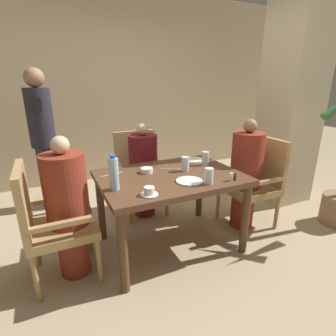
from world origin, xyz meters
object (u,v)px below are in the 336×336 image
object	(u,v)px
diner_in_left_chair	(68,207)
chair_right_side	(255,179)
glass_tall_near	(209,176)
glass_tall_mid	(205,158)
chair_far_side	(139,169)
glass_tall_far	(185,164)
teacup_with_saucer	(149,192)
chair_left_side	(49,220)
bowl_small	(147,170)
diner_in_right_chair	(246,174)
water_bottle	(114,174)
diner_in_far_chair	(144,170)
standing_host	(43,137)
plate_main_right	(193,160)
plate_main_left	(189,181)

from	to	relation	value
diner_in_left_chair	chair_right_side	size ratio (longest dim) A/B	1.21
glass_tall_near	glass_tall_mid	size ratio (longest dim) A/B	1.00
chair_far_side	glass_tall_far	world-z (taller)	chair_far_side
chair_right_side	teacup_with_saucer	size ratio (longest dim) A/B	7.29
chair_right_side	glass_tall_near	xyz separation A→B (m)	(-0.83, -0.33, 0.27)
chair_left_side	bowl_small	world-z (taller)	chair_left_side
diner_in_left_chair	glass_tall_far	xyz separation A→B (m)	(1.04, 0.04, 0.20)
chair_far_side	glass_tall_mid	distance (m)	0.89
diner_in_right_chair	water_bottle	size ratio (longest dim) A/B	4.21
bowl_small	water_bottle	xyz separation A→B (m)	(-0.36, -0.26, 0.11)
teacup_with_saucer	bowl_small	size ratio (longest dim) A/B	1.17
water_bottle	glass_tall_near	distance (m)	0.75
diner_in_far_chair	teacup_with_saucer	world-z (taller)	diner_in_far_chair
diner_in_right_chair	glass_tall_near	xyz separation A→B (m)	(-0.68, -0.33, 0.19)
water_bottle	glass_tall_mid	distance (m)	1.00
standing_host	bowl_small	bearing A→B (deg)	-56.87
diner_in_left_chair	chair_right_side	distance (m)	1.89
diner_in_left_chair	glass_tall_near	size ratio (longest dim) A/B	8.54
plate_main_right	water_bottle	size ratio (longest dim) A/B	0.80
chair_left_side	plate_main_left	xyz separation A→B (m)	(1.08, -0.22, 0.21)
plate_main_right	glass_tall_far	world-z (taller)	glass_tall_far
chair_far_side	chair_right_side	size ratio (longest dim) A/B	1.00
diner_in_right_chair	teacup_with_saucer	size ratio (longest dim) A/B	8.92
chair_right_side	standing_host	world-z (taller)	standing_host
plate_main_right	glass_tall_far	xyz separation A→B (m)	(-0.24, -0.26, 0.06)
chair_left_side	glass_tall_far	size ratio (longest dim) A/B	7.08
diner_in_right_chair	standing_host	bearing A→B (deg)	143.09
plate_main_right	chair_right_side	bearing A→B (deg)	-26.29
plate_main_left	diner_in_left_chair	bearing A→B (deg)	166.89
chair_right_side	plate_main_left	xyz separation A→B (m)	(-0.95, -0.22, 0.21)
chair_left_side	bowl_small	xyz separation A→B (m)	(0.85, 0.14, 0.23)
teacup_with_saucer	glass_tall_near	world-z (taller)	glass_tall_near
diner_in_far_chair	chair_right_side	bearing A→B (deg)	-34.45
chair_right_side	plate_main_right	world-z (taller)	chair_right_side
chair_right_side	glass_tall_mid	world-z (taller)	chair_right_side
standing_host	diner_in_left_chair	bearing A→B (deg)	-85.40
standing_host	diner_in_right_chair	bearing A→B (deg)	-36.91
diner_in_left_chair	bowl_small	distance (m)	0.73
glass_tall_near	glass_tall_far	bearing A→B (deg)	92.49
plate_main_left	glass_tall_mid	bearing A→B (deg)	41.88
water_bottle	glass_tall_mid	bearing A→B (deg)	13.35
standing_host	glass_tall_near	xyz separation A→B (m)	(1.17, -1.72, -0.10)
chair_left_side	chair_far_side	world-z (taller)	same
diner_in_right_chair	plate_main_left	size ratio (longest dim) A/B	5.28
water_bottle	chair_far_side	bearing A→B (deg)	61.10
standing_host	plate_main_right	bearing A→B (deg)	-38.11
diner_in_far_chair	bowl_small	bearing A→B (deg)	-106.82
plate_main_right	glass_tall_near	distance (m)	0.67
chair_far_side	bowl_small	distance (m)	0.75
chair_far_side	teacup_with_saucer	distance (m)	1.23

